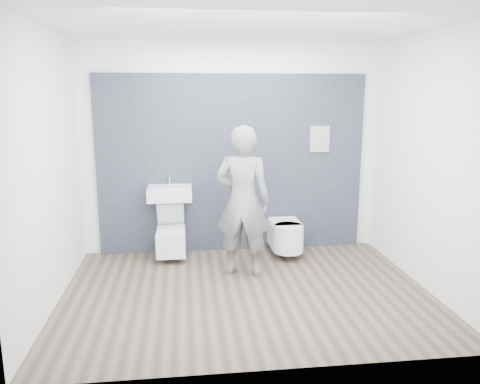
{
  "coord_description": "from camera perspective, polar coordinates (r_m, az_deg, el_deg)",
  "views": [
    {
      "loc": [
        -0.65,
        -4.77,
        2.15
      ],
      "look_at": [
        0.0,
        0.6,
        1.0
      ],
      "focal_mm": 35.0,
      "sensor_mm": 36.0,
      "label": 1
    }
  ],
  "objects": [
    {
      "name": "washbasin",
      "position": [
        6.14,
        -8.57,
        -0.11
      ],
      "size": [
        0.57,
        0.42,
        0.42
      ],
      "color": "white",
      "rests_on": "ground"
    },
    {
      "name": "info_placard",
      "position": [
        6.81,
        9.24,
        -6.56
      ],
      "size": [
        0.27,
        0.03,
        0.35
      ],
      "primitive_type": "cube",
      "color": "silver",
      "rests_on": "ground"
    },
    {
      "name": "room_shell",
      "position": [
        4.83,
        0.86,
        7.13
      ],
      "size": [
        4.0,
        4.0,
        4.0
      ],
      "color": "white",
      "rests_on": "ground"
    },
    {
      "name": "toilet_square",
      "position": [
        6.24,
        -8.4,
        -5.74
      ],
      "size": [
        0.37,
        0.54,
        0.66
      ],
      "color": "white",
      "rests_on": "ground"
    },
    {
      "name": "ground",
      "position": [
        5.27,
        0.8,
        -12.06
      ],
      "size": [
        4.0,
        4.0,
        0.0
      ],
      "primitive_type": "plane",
      "color": "brown",
      "rests_on": "ground"
    },
    {
      "name": "toilet_rounded",
      "position": [
        6.3,
        5.66,
        -5.3
      ],
      "size": [
        0.4,
        0.67,
        0.36
      ],
      "color": "white",
      "rests_on": "ground"
    },
    {
      "name": "tile_wall",
      "position": [
        6.63,
        -0.9,
        -6.92
      ],
      "size": [
        3.6,
        0.06,
        2.4
      ],
      "primitive_type": "cube",
      "color": "black",
      "rests_on": "ground"
    },
    {
      "name": "visitor",
      "position": [
        5.5,
        0.36,
        -1.16
      ],
      "size": [
        0.75,
        0.6,
        1.8
      ],
      "primitive_type": "imported",
      "rotation": [
        0.0,
        0.0,
        2.85
      ],
      "color": "slate",
      "rests_on": "ground"
    }
  ]
}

